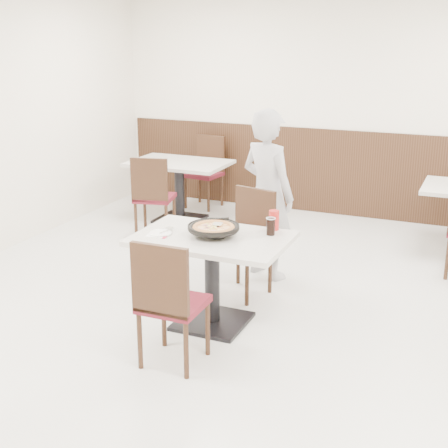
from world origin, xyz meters
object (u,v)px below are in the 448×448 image
at_px(chair_near, 174,301).
at_px(pizza_pan, 214,231).
at_px(cola_glass, 271,227).
at_px(bg_chair_left_near, 155,196).
at_px(bg_chair_left_far, 204,173).
at_px(red_cup, 274,220).
at_px(main_table, 212,281).
at_px(chair_far, 243,244).
at_px(diner_person, 268,195).
at_px(side_plate, 160,233).
at_px(bg_table_left, 180,191).
at_px(pizza, 214,230).

bearing_deg(chair_near, pizza_pan, 88.88).
distance_m(chair_near, cola_glass, 1.03).
relative_size(pizza_pan, bg_chair_left_near, 0.36).
bearing_deg(bg_chair_left_far, red_cup, 130.86).
xyz_separation_m(pizza_pan, bg_chair_left_far, (-1.58, 3.17, -0.32)).
relative_size(main_table, chair_far, 1.26).
relative_size(main_table, chair_near, 1.26).
relative_size(chair_far, diner_person, 0.59).
bearing_deg(bg_chair_left_far, chair_near, 118.41).
relative_size(chair_near, side_plate, 5.43).
bearing_deg(chair_near, main_table, 89.59).
relative_size(red_cup, bg_table_left, 0.13).
height_order(chair_near, diner_person, diner_person).
bearing_deg(side_plate, chair_far, 62.83).
distance_m(chair_near, bg_table_left, 3.55).
distance_m(pizza, cola_glass, 0.45).
xyz_separation_m(main_table, chair_near, (0.01, -0.67, 0.10)).
bearing_deg(red_cup, bg_chair_left_near, 142.64).
height_order(bg_table_left, bg_chair_left_near, bg_chair_left_near).
bearing_deg(bg_table_left, side_plate, -65.60).
distance_m(cola_glass, bg_chair_left_far, 3.58).
height_order(red_cup, diner_person, diner_person).
bearing_deg(main_table, pizza_pan, 58.09).
relative_size(main_table, diner_person, 0.74).
bearing_deg(red_cup, bg_chair_left_far, 124.69).
relative_size(chair_near, red_cup, 5.94).
relative_size(pizza_pan, diner_person, 0.21).
height_order(pizza_pan, cola_glass, cola_glass).
distance_m(diner_person, bg_chair_left_far, 2.59).
distance_m(side_plate, bg_chair_left_near, 2.31).
distance_m(main_table, cola_glass, 0.64).
bearing_deg(chair_far, cola_glass, 147.49).
height_order(main_table, chair_far, chair_far).
distance_m(main_table, diner_person, 1.26).
height_order(main_table, pizza_pan, pizza_pan).
distance_m(main_table, bg_chair_left_far, 3.55).
height_order(main_table, cola_glass, cola_glass).
height_order(pizza_pan, bg_table_left, pizza_pan).
bearing_deg(bg_chair_left_far, diner_person, 134.97).
bearing_deg(chair_far, bg_table_left, -35.12).
bearing_deg(pizza, main_table, 145.44).
distance_m(bg_table_left, bg_chair_left_near, 0.67).
height_order(pizza, cola_glass, cola_glass).
bearing_deg(chair_far, chair_near, 104.46).
xyz_separation_m(pizza, bg_chair_left_far, (-1.59, 3.20, -0.34)).
bearing_deg(side_plate, bg_table_left, 114.40).
bearing_deg(pizza_pan, cola_glass, 27.01).
relative_size(chair_far, pizza_pan, 2.74).
height_order(pizza_pan, bg_chair_left_far, bg_chair_left_far).
distance_m(main_table, pizza_pan, 0.42).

